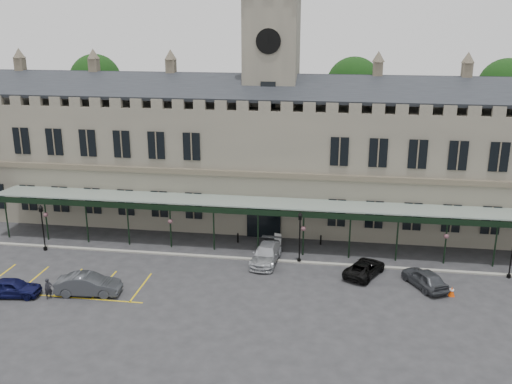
# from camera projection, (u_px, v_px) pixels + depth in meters

# --- Properties ---
(ground) EXTENTS (140.00, 140.00, 0.00)m
(ground) POSITION_uv_depth(u_px,v_px,m) (244.00, 289.00, 44.07)
(ground) COLOR #27272A
(station_building) EXTENTS (60.00, 10.36, 17.30)m
(station_building) POSITION_uv_depth(u_px,v_px,m) (271.00, 159.00, 57.19)
(station_building) COLOR #6A6558
(station_building) RESTS_ON ground
(clock_tower) EXTENTS (5.60, 5.60, 24.80)m
(clock_tower) POSITION_uv_depth(u_px,v_px,m) (271.00, 92.00, 55.31)
(clock_tower) COLOR #6A6558
(clock_tower) RESTS_ON ground
(canopy) EXTENTS (50.00, 4.10, 4.30)m
(canopy) POSITION_uv_depth(u_px,v_px,m) (258.00, 226.00, 50.41)
(canopy) COLOR #8C9E93
(canopy) RESTS_ON ground
(kerb) EXTENTS (60.00, 0.40, 0.12)m
(kerb) POSITION_uv_depth(u_px,v_px,m) (255.00, 259.00, 49.25)
(kerb) COLOR gray
(kerb) RESTS_ON ground
(parking_markings) EXTENTS (16.00, 6.00, 0.01)m
(parking_markings) POSITION_uv_depth(u_px,v_px,m) (65.00, 285.00, 44.67)
(parking_markings) COLOR gold
(parking_markings) RESTS_ON ground
(tree_behind_left) EXTENTS (6.00, 6.00, 16.00)m
(tree_behind_left) POSITION_uv_depth(u_px,v_px,m) (96.00, 81.00, 67.06)
(tree_behind_left) COLOR #332314
(tree_behind_left) RESTS_ON ground
(tree_behind_mid) EXTENTS (6.00, 6.00, 16.00)m
(tree_behind_mid) POSITION_uv_depth(u_px,v_px,m) (354.00, 86.00, 62.76)
(tree_behind_mid) COLOR #332314
(tree_behind_mid) RESTS_ON ground
(tree_behind_right) EXTENTS (6.00, 6.00, 16.00)m
(tree_behind_right) POSITION_uv_depth(u_px,v_px,m) (506.00, 89.00, 60.46)
(tree_behind_right) COLOR #332314
(tree_behind_right) RESTS_ON ground
(lamp_post_left) EXTENTS (0.41, 0.41, 4.31)m
(lamp_post_left) POSITION_uv_depth(u_px,v_px,m) (42.00, 223.00, 50.59)
(lamp_post_left) COLOR black
(lamp_post_left) RESTS_ON ground
(lamp_post_mid) EXTENTS (0.43, 0.43, 4.59)m
(lamp_post_mid) POSITION_uv_depth(u_px,v_px,m) (300.00, 233.00, 47.97)
(lamp_post_mid) COLOR black
(lamp_post_mid) RESTS_ON ground
(traffic_cone) EXTENTS (0.48, 0.48, 0.76)m
(traffic_cone) POSITION_uv_depth(u_px,v_px,m) (452.00, 291.00, 42.82)
(traffic_cone) COLOR #DD4306
(traffic_cone) RESTS_ON ground
(sign_board) EXTENTS (0.64, 0.20, 1.11)m
(sign_board) POSITION_uv_depth(u_px,v_px,m) (278.00, 239.00, 52.39)
(sign_board) COLOR black
(sign_board) RESTS_ON ground
(bollard_left) EXTENTS (0.16, 0.16, 0.89)m
(bollard_left) POSITION_uv_depth(u_px,v_px,m) (238.00, 238.00, 52.96)
(bollard_left) COLOR black
(bollard_left) RESTS_ON ground
(bollard_right) EXTENTS (0.16, 0.16, 0.89)m
(bollard_right) POSITION_uv_depth(u_px,v_px,m) (321.00, 240.00, 52.47)
(bollard_right) COLOR black
(bollard_right) RESTS_ON ground
(car_left_a) EXTENTS (4.33, 2.16, 1.42)m
(car_left_a) POSITION_uv_depth(u_px,v_px,m) (13.00, 288.00, 42.69)
(car_left_a) COLOR #0D0F39
(car_left_a) RESTS_ON ground
(car_left_b) EXTENTS (5.02, 2.21, 1.60)m
(car_left_b) POSITION_uv_depth(u_px,v_px,m) (88.00, 284.00, 42.97)
(car_left_b) COLOR #383B40
(car_left_b) RESTS_ON ground
(car_taxi) EXTENTS (2.51, 5.32, 1.50)m
(car_taxi) POSITION_uv_depth(u_px,v_px,m) (266.00, 254.00, 48.59)
(car_taxi) COLOR #A1A4A9
(car_taxi) RESTS_ON ground
(car_van) EXTENTS (3.90, 4.97, 1.26)m
(car_van) POSITION_uv_depth(u_px,v_px,m) (365.00, 268.00, 46.20)
(car_van) COLOR black
(car_van) RESTS_ON ground
(car_right_a) EXTENTS (3.61, 4.62, 1.47)m
(car_right_a) POSITION_uv_depth(u_px,v_px,m) (425.00, 278.00, 44.15)
(car_right_a) COLOR #383B40
(car_right_a) RESTS_ON ground
(person_a) EXTENTS (0.68, 0.68, 1.59)m
(person_a) POSITION_uv_depth(u_px,v_px,m) (48.00, 289.00, 42.30)
(person_a) COLOR black
(person_a) RESTS_ON ground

